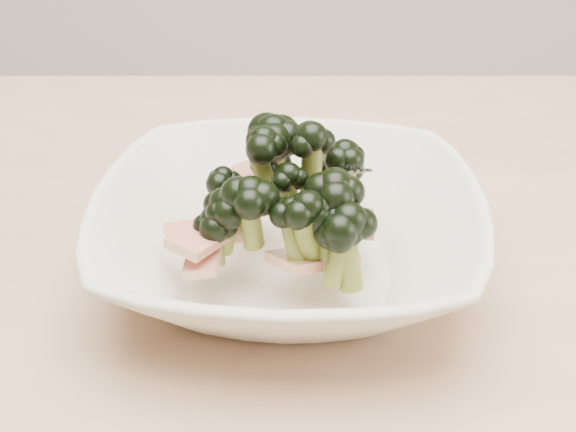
% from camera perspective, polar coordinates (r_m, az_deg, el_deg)
% --- Properties ---
extents(dining_table, '(1.20, 0.80, 0.75)m').
position_cam_1_polar(dining_table, '(0.65, -1.26, -10.82)').
color(dining_table, tan).
rests_on(dining_table, ground).
extents(broccoli_dish, '(0.29, 0.29, 0.12)m').
position_cam_1_polar(broccoli_dish, '(0.56, 0.05, -1.00)').
color(broccoli_dish, beige).
rests_on(broccoli_dish, dining_table).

